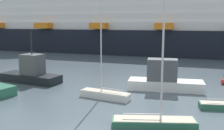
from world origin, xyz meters
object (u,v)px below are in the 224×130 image
sailboat_1 (105,93)px  fishing_boat_2 (164,79)px  fishing_boat_0 (31,73)px  cruise_ship (110,26)px  channel_buoy_0 (224,81)px  sailboat_3 (154,120)px

sailboat_1 → fishing_boat_2: size_ratio=1.20×
fishing_boat_0 → cruise_ship: bearing=99.2°
fishing_boat_0 → fishing_boat_2: bearing=11.5°
fishing_boat_0 → channel_buoy_0: size_ratio=6.12×
sailboat_3 → fishing_boat_2: sailboat_3 is taller
sailboat_3 → fishing_boat_2: bearing=77.7°
sailboat_1 → fishing_boat_2: (5.28, 4.76, 0.72)m
sailboat_3 → channel_buoy_0: (6.67, 14.52, -0.10)m
channel_buoy_0 → cruise_ship: (-22.49, 29.88, 6.04)m
sailboat_3 → fishing_boat_2: size_ratio=1.19×
cruise_ship → fishing_boat_2: bearing=-61.5°
fishing_boat_2 → cruise_ship: 38.01m
cruise_ship → sailboat_1: bearing=-71.2°
fishing_boat_2 → fishing_boat_0: bearing=-1.3°
fishing_boat_2 → channel_buoy_0: 7.98m
sailboat_3 → fishing_boat_0: (-15.98, 9.64, 0.70)m
sailboat_1 → cruise_ship: size_ratio=0.10×
fishing_boat_2 → channel_buoy_0: (6.67, 4.30, -0.86)m
channel_buoy_0 → fishing_boat_2: bearing=-147.2°
sailboat_3 → fishing_boat_2: 10.25m
channel_buoy_0 → sailboat_1: bearing=-142.8°
sailboat_3 → channel_buoy_0: sailboat_3 is taller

